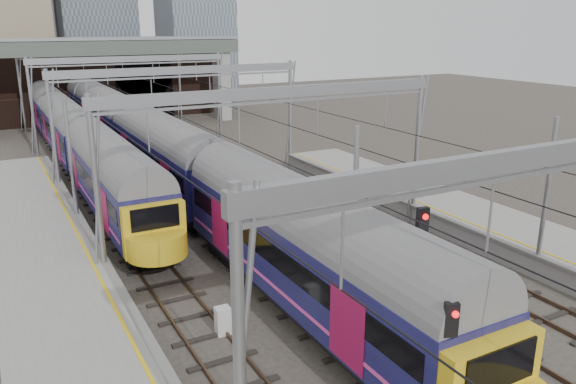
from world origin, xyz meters
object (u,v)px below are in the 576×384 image
signal_near_left (443,365)px  train_second (70,131)px  train_main (133,132)px  signal_near_centre (416,266)px  relay_cabinet (223,321)px

signal_near_left → train_second: bearing=118.1°
train_main → signal_near_left: bearing=-91.9°
train_second → signal_near_centre: bearing=-80.8°
train_main → relay_cabinet: (-3.33, -26.03, -2.12)m
train_main → train_second: size_ratio=1.45×
signal_near_left → relay_cabinet: 8.92m
signal_near_centre → relay_cabinet: 7.04m
signal_near_centre → train_second: bearing=107.1°
train_second → relay_cabinet: (0.67, -29.81, -1.97)m
signal_near_left → relay_cabinet: signal_near_left is taller
signal_near_centre → relay_cabinet: signal_near_centre is taller
train_main → signal_near_centre: size_ratio=13.40×
train_main → signal_near_left: 34.36m
signal_near_left → relay_cabinet: bearing=128.6°
relay_cabinet → signal_near_centre: bearing=-39.5°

